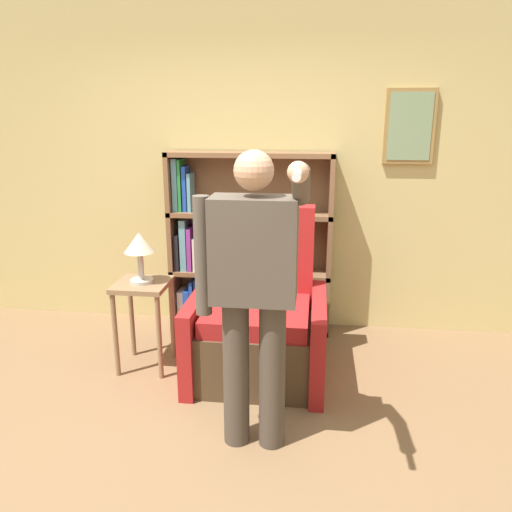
% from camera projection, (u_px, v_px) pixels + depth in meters
% --- Properties ---
extents(ground_plane, '(14.00, 14.00, 0.00)m').
position_uv_depth(ground_plane, '(199.00, 463.00, 2.77)').
color(ground_plane, brown).
extents(wall_back, '(8.00, 0.11, 2.80)m').
position_uv_depth(wall_back, '(249.00, 170.00, 4.32)').
color(wall_back, tan).
rests_on(wall_back, ground_plane).
extents(bookcase, '(1.40, 0.28, 1.57)m').
position_uv_depth(bookcase, '(235.00, 246.00, 4.36)').
color(bookcase, brown).
rests_on(bookcase, ground_plane).
extents(armchair, '(0.97, 0.86, 1.22)m').
position_uv_depth(armchair, '(259.00, 324.00, 3.67)').
color(armchair, '#4C3823').
rests_on(armchair, ground_plane).
extents(person_standing, '(0.61, 0.78, 1.70)m').
position_uv_depth(person_standing, '(253.00, 285.00, 2.68)').
color(person_standing, '#473D33').
rests_on(person_standing, ground_plane).
extents(side_table, '(0.38, 0.38, 0.68)m').
position_uv_depth(side_table, '(143.00, 301.00, 3.70)').
color(side_table, '#846647').
rests_on(side_table, ground_plane).
extents(table_lamp, '(0.22, 0.22, 0.37)m').
position_uv_depth(table_lamp, '(140.00, 247.00, 3.58)').
color(table_lamp, '#B7B2A8').
rests_on(table_lamp, side_table).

